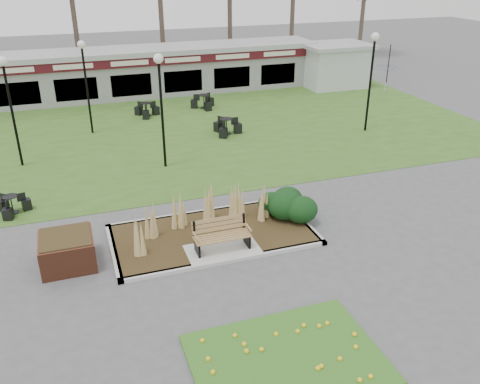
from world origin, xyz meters
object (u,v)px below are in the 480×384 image
object	(u,v)px
patio_umbrella	(387,79)
lamp_post_far_left	(7,88)
food_pavilion	(127,72)
bistro_set_c	(226,129)
bistro_set_d	(204,104)
service_hut	(335,65)
brick_planter	(67,250)
lamp_post_mid_left	(160,86)
bistro_set_a	(147,112)
bistro_set_b	(12,207)
lamp_post_mid_right	(84,67)
park_bench	(221,234)
lamp_post_far_right	(373,61)

from	to	relation	value
patio_umbrella	lamp_post_far_left	bearing A→B (deg)	-170.34
food_pavilion	lamp_post_far_left	size ratio (longest dim) A/B	5.37
bistro_set_c	patio_umbrella	distance (m)	11.05
food_pavilion	bistro_set_d	size ratio (longest dim) A/B	16.68
lamp_post_far_left	bistro_set_d	size ratio (longest dim) A/B	3.11
service_hut	brick_planter	bearing A→B (deg)	-136.48
service_hut	lamp_post_mid_left	size ratio (longest dim) A/B	0.93
lamp_post_far_left	bistro_set_a	distance (m)	8.86
bistro_set_b	patio_umbrella	xyz separation A→B (m)	(20.35, 8.06, 1.26)
lamp_post_far_left	bistro_set_b	xyz separation A→B (m)	(-0.13, -4.62, -3.10)
food_pavilion	lamp_post_mid_left	bearing A→B (deg)	-91.10
brick_planter	lamp_post_mid_right	world-z (taller)	lamp_post_mid_right
park_bench	patio_umbrella	xyz separation A→B (m)	(14.23, 12.81, 0.91)
park_bench	bistro_set_c	bearing A→B (deg)	71.44
service_hut	lamp_post_mid_right	distance (m)	17.13
lamp_post_mid_left	patio_umbrella	world-z (taller)	lamp_post_mid_left
park_bench	lamp_post_far_right	world-z (taller)	lamp_post_far_right
bistro_set_b	bistro_set_c	xyz separation A→B (m)	(9.62, 5.69, 0.05)
food_pavilion	patio_umbrella	distance (m)	15.82
park_bench	lamp_post_far_right	size ratio (longest dim) A/B	0.35
bistro_set_d	patio_umbrella	distance (m)	10.90
service_hut	patio_umbrella	distance (m)	5.00
lamp_post_far_left	bistro_set_a	xyz separation A→B (m)	(6.26, 5.46, -3.07)
service_hut	bistro_set_c	distance (m)	12.44
bistro_set_a	bistro_set_d	xyz separation A→B (m)	(3.42, 0.51, 0.01)
park_bench	lamp_post_far_right	bearing A→B (deg)	39.87
lamp_post_mid_right	bistro_set_b	size ratio (longest dim) A/B	3.84
lamp_post_far_right	bistro_set_d	size ratio (longest dim) A/B	3.28
bistro_set_a	park_bench	bearing A→B (deg)	-91.07
brick_planter	patio_umbrella	distance (m)	22.22
bistro_set_a	bistro_set_c	distance (m)	5.45
service_hut	lamp_post_mid_left	world-z (taller)	lamp_post_mid_left
lamp_post_far_left	lamp_post_mid_left	bearing A→B (deg)	-20.33
brick_planter	food_pavilion	bearing A→B (deg)	76.94
park_bench	bistro_set_b	bearing A→B (deg)	142.16
brick_planter	lamp_post_mid_right	bearing A→B (deg)	82.50
food_pavilion	lamp_post_mid_right	bearing A→B (deg)	-112.22
park_bench	lamp_post_far_left	size ratio (longest dim) A/B	0.37
lamp_post_far_right	patio_umbrella	distance (m)	6.03
lamp_post_far_left	bistro_set_c	bearing A→B (deg)	6.43
park_bench	patio_umbrella	world-z (taller)	patio_umbrella
bistro_set_c	brick_planter	bearing A→B (deg)	-129.22
service_hut	patio_umbrella	xyz separation A→B (m)	(0.73, -4.94, 0.05)
lamp_post_mid_right	bistro_set_a	world-z (taller)	lamp_post_mid_right
brick_planter	service_hut	xyz separation A→B (m)	(17.90, 17.00, 0.97)
lamp_post_far_right	lamp_post_far_left	distance (m)	16.37
service_hut	lamp_post_mid_left	xyz separation A→B (m)	(-13.74, -10.51, 1.98)
lamp_post_far_right	bistro_set_c	bearing A→B (deg)	165.47
lamp_post_mid_left	lamp_post_mid_right	size ratio (longest dim) A/B	1.04
service_hut	lamp_post_far_left	bearing A→B (deg)	-156.72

